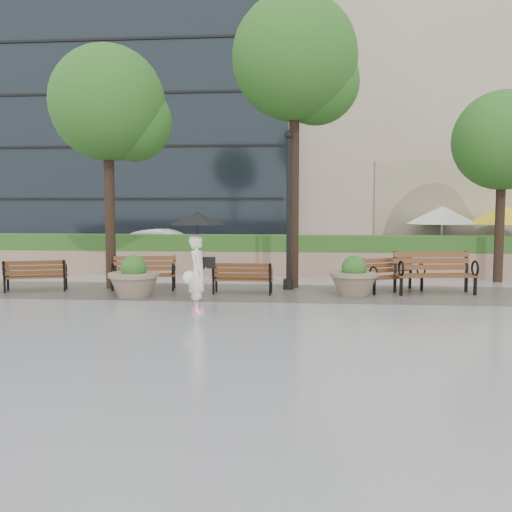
# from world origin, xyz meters

# --- Properties ---
(ground) EXTENTS (100.00, 100.00, 0.00)m
(ground) POSITION_xyz_m (0.00, 0.00, 0.00)
(ground) COLOR gray
(ground) RESTS_ON ground
(cobble_strip) EXTENTS (28.00, 3.20, 0.01)m
(cobble_strip) POSITION_xyz_m (0.00, 3.00, 0.01)
(cobble_strip) COLOR #383330
(cobble_strip) RESTS_ON ground
(hedge_wall) EXTENTS (24.00, 0.80, 1.35)m
(hedge_wall) POSITION_xyz_m (0.00, 7.00, 0.66)
(hedge_wall) COLOR #93735F
(hedge_wall) RESTS_ON ground
(cafe_wall) EXTENTS (10.00, 0.60, 4.00)m
(cafe_wall) POSITION_xyz_m (9.50, 10.00, 2.00)
(cafe_wall) COLOR tan
(cafe_wall) RESTS_ON ground
(asphalt_street) EXTENTS (40.00, 7.00, 0.00)m
(asphalt_street) POSITION_xyz_m (0.00, 11.00, 0.00)
(asphalt_street) COLOR black
(asphalt_street) RESTS_ON ground
(bldg_glass) EXTENTS (20.00, 10.00, 25.00)m
(bldg_glass) POSITION_xyz_m (-9.00, 22.00, 12.50)
(bldg_glass) COLOR black
(bldg_glass) RESTS_ON ground
(bldg_stone) EXTENTS (18.00, 10.00, 20.00)m
(bldg_stone) POSITION_xyz_m (10.00, 23.00, 10.00)
(bldg_stone) COLOR tan
(bldg_stone) RESTS_ON ground
(bench_0) EXTENTS (1.71, 1.10, 0.86)m
(bench_0) POSITION_xyz_m (-5.36, 2.69, 0.26)
(bench_0) COLOR #5B321A
(bench_0) RESTS_ON ground
(bench_1) EXTENTS (1.80, 0.93, 0.92)m
(bench_1) POSITION_xyz_m (-2.50, 3.20, 0.27)
(bench_1) COLOR #5B321A
(bench_1) RESTS_ON ground
(bench_2) EXTENTS (1.58, 0.65, 0.84)m
(bench_2) POSITION_xyz_m (0.30, 2.72, 0.25)
(bench_2) COLOR #5B321A
(bench_2) RESTS_ON ground
(bench_3) EXTENTS (1.78, 1.44, 0.90)m
(bench_3) POSITION_xyz_m (4.30, 3.48, 0.27)
(bench_3) COLOR #5B321A
(bench_3) RESTS_ON ground
(bench_4) EXTENTS (2.14, 1.08, 1.10)m
(bench_4) POSITION_xyz_m (5.33, 3.17, 0.33)
(bench_4) COLOR #5B321A
(bench_4) RESTS_ON ground
(planter_left) EXTENTS (1.29, 1.29, 1.08)m
(planter_left) POSITION_xyz_m (-2.41, 1.97, 0.42)
(planter_left) COLOR #7F6B56
(planter_left) RESTS_ON ground
(planter_right) EXTENTS (1.24, 1.24, 1.04)m
(planter_right) POSITION_xyz_m (3.20, 2.79, 0.41)
(planter_right) COLOR #7F6B56
(planter_right) RESTS_ON ground
(lamppost) EXTENTS (0.28, 0.28, 4.37)m
(lamppost) POSITION_xyz_m (1.47, 3.64, 1.94)
(lamppost) COLOR black
(lamppost) RESTS_ON ground
(tree_0) EXTENTS (3.29, 3.16, 6.73)m
(tree_0) POSITION_xyz_m (-3.37, 3.53, 5.00)
(tree_0) COLOR black
(tree_0) RESTS_ON ground
(tree_1) EXTENTS (3.55, 3.47, 8.14)m
(tree_1) POSITION_xyz_m (1.76, 4.12, 6.22)
(tree_1) COLOR black
(tree_1) RESTS_ON ground
(tree_2) EXTENTS (3.13, 2.97, 5.77)m
(tree_2) POSITION_xyz_m (7.97, 5.92, 4.17)
(tree_2) COLOR black
(tree_2) RESTS_ON ground
(patio_umb_white) EXTENTS (2.50, 2.50, 2.30)m
(patio_umb_white) POSITION_xyz_m (6.72, 8.55, 1.99)
(patio_umb_white) COLOR black
(patio_umb_white) RESTS_ON ground
(patio_umb_yellow_a) EXTENTS (2.50, 2.50, 2.30)m
(patio_umb_yellow_a) POSITION_xyz_m (8.79, 8.39, 1.99)
(patio_umb_yellow_a) COLOR black
(patio_umb_yellow_a) RESTS_ON ground
(car_left) EXTENTS (4.23, 2.03, 1.19)m
(car_left) POSITION_xyz_m (-10.64, 10.49, 0.59)
(car_left) COLOR silver
(car_left) RESTS_ON ground
(car_right) EXTENTS (4.24, 1.68, 1.37)m
(car_right) POSITION_xyz_m (-3.74, 10.68, 0.69)
(car_right) COLOR silver
(car_right) RESTS_ON ground
(pedestrian) EXTENTS (1.18, 1.18, 2.17)m
(pedestrian) POSITION_xyz_m (-0.40, 0.12, 1.32)
(pedestrian) COLOR #F1E9CA
(pedestrian) RESTS_ON ground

